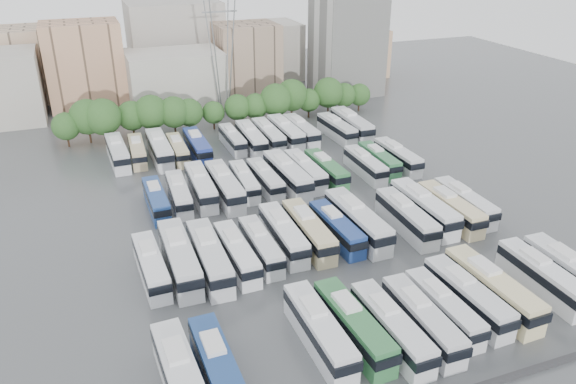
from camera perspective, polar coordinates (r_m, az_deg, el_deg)
name	(u,v)px	position (r m, az deg, el deg)	size (l,w,h in m)	color
ground	(306,223)	(75.75, 1.87, -3.18)	(220.00, 220.00, 0.00)	#424447
tree_line	(216,107)	(110.78, -7.37, 8.59)	(63.91, 8.13, 8.43)	black
city_buildings	(159,60)	(137.36, -12.94, 12.89)	(102.00, 35.00, 20.00)	#9E998E
apartment_tower	(347,37)	(135.46, 6.02, 15.42)	(14.00, 14.00, 26.00)	silver
electricity_pylon	(220,24)	(116.04, -6.91, 16.55)	(9.00, 6.91, 33.83)	slate
bus_r0_s0	(181,379)	(50.35, -10.77, -18.13)	(3.29, 12.66, 3.94)	silver
bus_r0_s1	(218,369)	(50.82, -7.09, -17.44)	(2.79, 12.06, 3.77)	navy
bus_r0_s4	(319,330)	(54.35, 3.18, -13.85)	(2.74, 12.29, 3.85)	silver
bus_r0_s5	(353,325)	(55.19, 6.64, -13.31)	(3.23, 12.35, 3.84)	#2F6D3C
bus_r0_s6	(391,327)	(55.54, 10.44, -13.36)	(2.86, 12.08, 3.78)	silver
bus_r0_s7	(422,319)	(57.13, 13.47, -12.48)	(2.73, 11.88, 3.72)	silver
bus_r0_s8	(443,308)	(59.39, 15.50, -11.24)	(2.56, 11.07, 3.46)	silver
bus_r0_s9	(467,296)	(61.43, 17.75, -10.05)	(3.02, 12.05, 3.76)	silver
bus_r0_s10	(492,288)	(63.19, 20.03, -9.17)	(3.22, 13.04, 4.07)	beige
bus_r0_s12	(542,276)	(67.42, 24.43, -7.82)	(2.81, 12.15, 3.80)	silver
bus_r0_s13	(572,273)	(69.17, 26.87, -7.37)	(2.98, 12.82, 4.01)	silver
bus_r1_s0	(151,266)	(65.28, -13.74, -7.29)	(2.87, 11.54, 3.60)	silver
bus_r1_s1	(179,258)	(65.52, -10.97, -6.55)	(3.00, 13.44, 4.21)	silver
bus_r1_s2	(209,257)	(65.22, -7.98, -6.52)	(3.00, 13.12, 4.11)	silver
bus_r1_s3	(237,253)	(66.00, -5.23, -6.19)	(2.80, 11.56, 3.61)	silver
bus_r1_s4	(261,246)	(67.36, -2.77, -5.47)	(2.43, 11.06, 3.47)	silver
bus_r1_s5	(283,234)	(69.40, -0.49, -4.27)	(2.81, 12.23, 3.83)	silver
bus_r1_s6	(308,230)	(70.07, 2.09, -3.92)	(2.89, 12.58, 3.94)	#C7B889
bus_r1_s7	(336,228)	(71.15, 4.95, -3.67)	(2.97, 11.55, 3.59)	navy
bus_r1_s8	(357,220)	(72.51, 7.04, -2.89)	(3.32, 13.68, 4.27)	silver
bus_r1_s10	(406,217)	(74.75, 11.93, -2.51)	(3.06, 12.58, 3.93)	silver
bus_r1_s11	(424,208)	(77.44, 13.63, -1.57)	(2.93, 13.23, 4.15)	silver
bus_r1_s12	(450,208)	(78.58, 16.13, -1.58)	(2.79, 12.31, 3.85)	beige
bus_r1_s13	(465,202)	(81.05, 17.50, -0.99)	(2.65, 11.76, 3.68)	silver
bus_r2_s1	(156,200)	(80.37, -13.23, -0.76)	(2.45, 11.03, 3.46)	navy
bus_r2_s2	(179,194)	(81.37, -11.02, -0.17)	(2.95, 11.36, 3.54)	silver
bus_r2_s3	(201,186)	(82.76, -8.86, 0.60)	(3.06, 12.54, 3.91)	silver
bus_r2_s4	(225,186)	(82.21, -6.46, 0.64)	(2.92, 13.06, 4.09)	silver
bus_r2_s5	(244,181)	(84.26, -4.46, 1.11)	(2.84, 10.91, 3.39)	silver
bus_r2_s6	(265,179)	(84.69, -2.32, 1.35)	(2.61, 11.24, 3.51)	silver
bus_r2_s7	(287,174)	(85.33, -0.08, 1.81)	(3.40, 13.48, 4.20)	silver
bus_r2_s8	(305,170)	(87.28, 1.73, 2.20)	(2.81, 12.00, 3.75)	silver
bus_r2_s9	(326,169)	(87.92, 3.89, 2.30)	(2.84, 11.74, 3.67)	#30723F
bus_r2_s11	(365,165)	(90.59, 7.84, 2.78)	(2.56, 11.27, 3.53)	silver
bus_r2_s12	(379,160)	(92.84, 9.23, 3.25)	(2.61, 11.15, 3.49)	#307042
bus_r2_s13	(397,156)	(94.48, 11.06, 3.56)	(2.71, 11.77, 3.68)	silver
bus_r3_s0	(118,152)	(98.44, -16.93, 3.87)	(3.13, 12.46, 3.88)	silver
bus_r3_s1	(137,151)	(98.82, -15.05, 4.06)	(2.90, 11.07, 3.44)	tan
bus_r3_s2	(160,149)	(97.93, -12.92, 4.31)	(2.89, 13.14, 4.12)	silver
bus_r3_s3	(178,149)	(97.98, -11.13, 4.26)	(2.50, 10.81, 3.38)	#C5B687
bus_r3_s4	(197,146)	(98.35, -9.20, 4.65)	(2.68, 12.28, 3.85)	navy
bus_r3_s6	(232,139)	(101.34, -5.67, 5.36)	(2.43, 10.91, 3.42)	silver
bus_r3_s7	(251,138)	(100.74, -3.76, 5.47)	(3.14, 12.69, 3.96)	silver
bus_r3_s8	(268,135)	(102.23, -2.02, 5.79)	(2.80, 12.45, 3.90)	silver
bus_r3_s9	(286,132)	(103.45, -0.26, 6.09)	(2.96, 12.92, 4.04)	white
bus_r3_s10	(301,130)	(104.68, 1.31, 6.27)	(2.93, 12.36, 3.86)	silver
bus_r3_s12	(337,129)	(106.26, 4.97, 6.44)	(3.16, 12.00, 3.73)	silver
bus_r3_s13	(352,125)	(107.96, 6.49, 6.82)	(3.19, 13.60, 4.25)	silver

